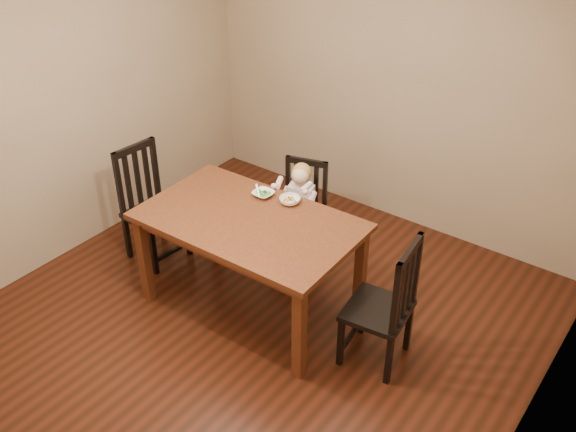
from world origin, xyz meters
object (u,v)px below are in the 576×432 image
Objects in this scene: chair_child at (302,213)px; chair_right at (385,306)px; bowl_peas at (263,194)px; chair_left at (150,206)px; bowl_veg at (290,200)px; toddler at (300,203)px; dining_table at (249,230)px.

chair_right reaches higher than chair_child.
chair_right reaches higher than bowl_peas.
bowl_veg is at bearing 108.97° from chair_left.
toddler is 3.00× the size of bowl_peas.
toddler is 0.52m from bowl_veg.
chair_right is 1.39m from toddler.
bowl_peas is (-0.12, 0.33, 0.12)m from dining_table.
toddler is (0.01, -0.04, 0.13)m from chair_child.
dining_table is at bearing 79.63° from chair_child.
chair_left is 1.13m from bowl_peas.
chair_left reaches higher than bowl_veg.
chair_left is at bearing -164.40° from bowl_peas.
bowl_veg is at bearing 67.47° from chair_right.
dining_table is 1.60× the size of chair_left.
toddler is at bearing 128.30° from chair_left.
chair_child is (-0.08, 0.81, -0.29)m from dining_table.
chair_child is at bearing 113.96° from bowl_veg.
bowl_peas is (-0.04, -0.48, 0.41)m from chair_child.
bowl_peas is at bearing 110.12° from chair_left.
toddler is at bearing 90.00° from chair_child.
chair_child is 0.64m from bowl_veg.
chair_child is at bearing 130.21° from chair_left.
chair_left is 2.30m from chair_right.
bowl_peas is at bearing 69.31° from chair_child.
chair_left is 1.00× the size of chair_right.
chair_child is 5.49× the size of bowl_veg.
bowl_peas is (-0.05, -0.44, 0.28)m from toddler.
dining_table is at bearing 79.01° from toddler.
bowl_peas is 0.24m from bowl_veg.
chair_right is at bearing 95.67° from chair_left.
dining_table is 10.19× the size of bowl_peas.
chair_child is at bearing -90.00° from toddler.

